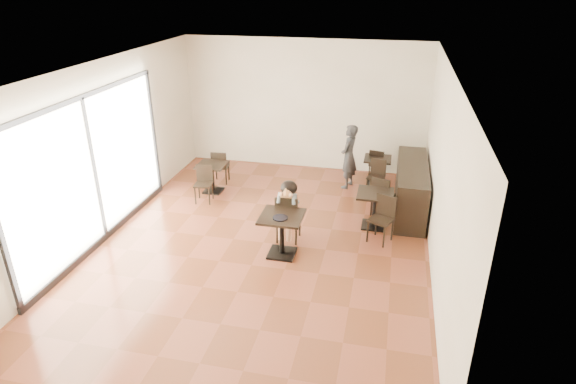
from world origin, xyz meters
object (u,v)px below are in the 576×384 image
(child_table, at_px, (282,235))
(cafe_table_left, at_px, (213,178))
(chair_left_b, at_px, (203,185))
(child, at_px, (289,211))
(chair_back_b, at_px, (376,177))
(chair_mid_a, at_px, (383,196))
(child_chair, at_px, (289,217))
(chair_back_a, at_px, (378,164))
(cafe_table_mid, at_px, (374,210))
(adult_patron, at_px, (349,157))
(cafe_table_back, at_px, (377,171))
(chair_mid_b, at_px, (381,220))
(chair_left_a, at_px, (221,166))

(child_table, height_order, cafe_table_left, child_table)
(chair_left_b, bearing_deg, child, -36.47)
(child, height_order, cafe_table_left, child)
(child_table, relative_size, cafe_table_left, 1.16)
(child_table, relative_size, chair_back_b, 0.99)
(child, height_order, chair_mid_a, child)
(child_chair, distance_m, chair_back_b, 2.85)
(child_chair, height_order, chair_back_b, child_chair)
(cafe_table_left, relative_size, chair_left_b, 0.83)
(chair_back_a, bearing_deg, cafe_table_mid, 105.12)
(adult_patron, relative_size, cafe_table_left, 2.24)
(child_chair, bearing_deg, chair_back_b, -120.92)
(cafe_table_left, bearing_deg, chair_mid_a, -5.25)
(chair_left_b, height_order, chair_back_b, chair_left_b)
(cafe_table_back, bearing_deg, child_chair, -116.06)
(child_table, bearing_deg, cafe_table_back, 67.55)
(child_table, distance_m, chair_back_a, 4.09)
(cafe_table_mid, height_order, chair_back_b, chair_back_b)
(child, relative_size, chair_back_b, 1.50)
(child, xyz_separation_m, chair_back_b, (1.46, 2.45, -0.20))
(cafe_table_mid, distance_m, chair_mid_b, 0.57)
(chair_back_b, bearing_deg, child_chair, -107.21)
(child_table, bearing_deg, chair_left_b, 140.88)
(cafe_table_mid, xyz_separation_m, cafe_table_left, (-3.68, 0.90, -0.03))
(cafe_table_back, distance_m, chair_mid_b, 2.70)
(child, height_order, chair_left_a, child)
(cafe_table_left, bearing_deg, child, -39.12)
(child_table, height_order, cafe_table_mid, child_table)
(cafe_table_mid, height_order, cafe_table_back, cafe_table_mid)
(cafe_table_back, xyz_separation_m, chair_back_a, (0.00, 0.28, 0.07))
(child_chair, xyz_separation_m, chair_mid_b, (1.67, 0.31, -0.03))
(child_chair, distance_m, chair_mid_b, 1.70)
(cafe_table_left, bearing_deg, cafe_table_mid, -13.75)
(adult_patron, relative_size, chair_back_a, 1.90)
(child, xyz_separation_m, cafe_table_mid, (1.52, 0.86, -0.22))
(child_table, xyz_separation_m, adult_patron, (0.81, 3.25, 0.36))
(chair_mid_a, relative_size, chair_mid_b, 1.00)
(chair_mid_a, bearing_deg, cafe_table_left, 19.33)
(chair_back_a, bearing_deg, child_table, 82.74)
(chair_left_a, xyz_separation_m, chair_back_b, (3.63, 0.14, -0.01))
(chair_back_a, bearing_deg, child_chair, 79.59)
(cafe_table_left, height_order, cafe_table_back, cafe_table_left)
(child_chair, height_order, cafe_table_mid, child_chair)
(child, xyz_separation_m, cafe_table_back, (1.46, 3.00, -0.26))
(child_table, distance_m, adult_patron, 3.37)
(cafe_table_mid, height_order, chair_left_a, chair_left_a)
(chair_mid_a, height_order, chair_left_a, chair_mid_a)
(cafe_table_back, bearing_deg, chair_left_a, -169.24)
(cafe_table_left, distance_m, chair_back_b, 3.69)
(child_chair, height_order, chair_left_b, child_chair)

